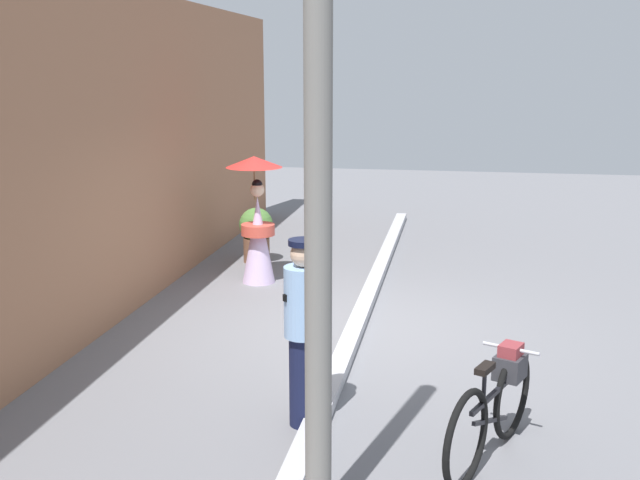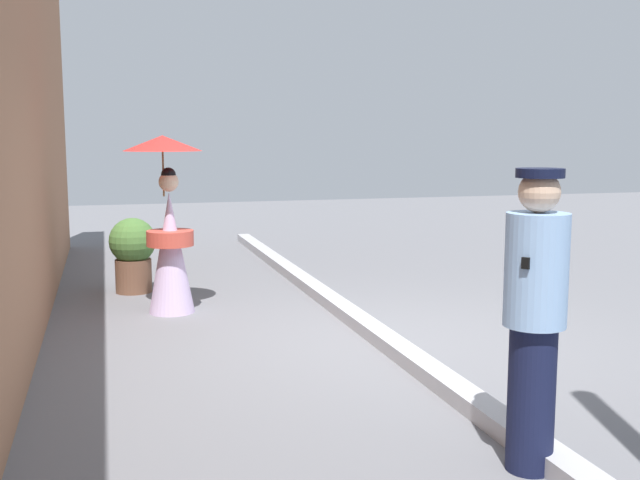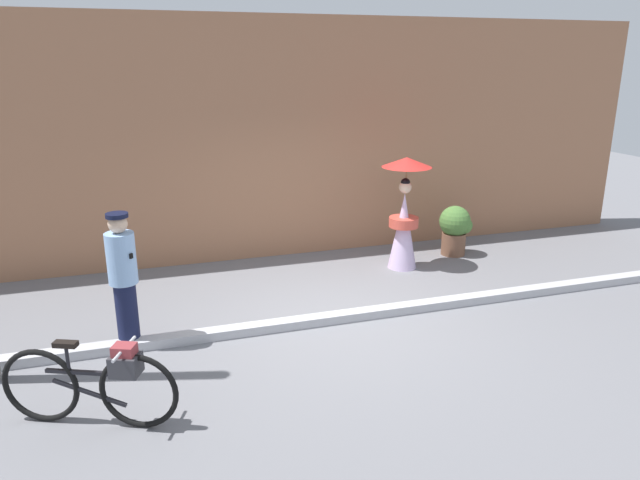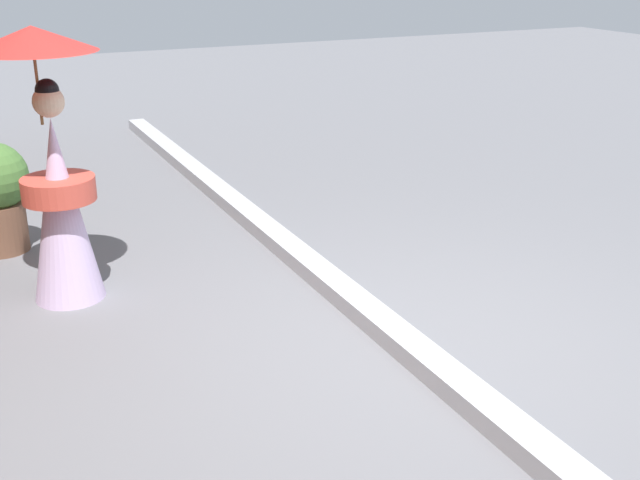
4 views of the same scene
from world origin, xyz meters
TOP-DOWN VIEW (x-y plane):
  - ground_plane at (0.00, 0.00)m, footprint 30.00×30.00m
  - sidewalk_curb at (0.00, 0.00)m, footprint 14.00×0.20m
  - person_with_parasol at (1.76, 1.72)m, footprint 0.82×0.82m

SIDE VIEW (x-z plane):
  - ground_plane at x=0.00m, z-range 0.00..0.00m
  - sidewalk_curb at x=0.00m, z-range 0.00..0.12m
  - person_with_parasol at x=1.76m, z-range 0.01..1.87m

